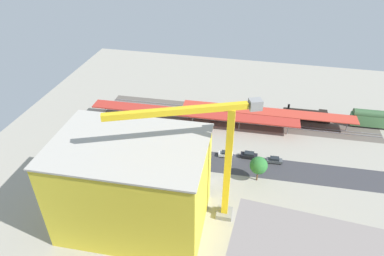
{
  "coord_description": "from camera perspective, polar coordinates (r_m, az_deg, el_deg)",
  "views": [
    {
      "loc": [
        -5.91,
        78.56,
        61.26
      ],
      "look_at": [
        10.79,
        1.56,
        9.1
      ],
      "focal_mm": 32.05,
      "sensor_mm": 36.0,
      "label": 1
    }
  ],
  "objects": [
    {
      "name": "ground_plane",
      "position": [
        99.8,
        6.27,
        -4.61
      ],
      "size": [
        145.88,
        145.88,
        0.0
      ],
      "primitive_type": "plane",
      "color": "#9E998C",
      "rests_on": "ground"
    },
    {
      "name": "rail_bed",
      "position": [
        117.79,
        7.57,
        1.84
      ],
      "size": [
        91.5,
        16.62,
        0.01
      ],
      "primitive_type": "cube",
      "rotation": [
        0.0,
        0.0,
        0.02
      ],
      "color": "#5B544C",
      "rests_on": "ground"
    },
    {
      "name": "street_asphalt",
      "position": [
        97.01,
        6.02,
        -5.88
      ],
      "size": [
        91.37,
        11.26,
        0.01
      ],
      "primitive_type": "cube",
      "rotation": [
        0.0,
        0.0,
        0.02
      ],
      "color": "#38383D",
      "rests_on": "ground"
    },
    {
      "name": "track_rails",
      "position": [
        117.7,
        7.58,
        1.92
      ],
      "size": [
        91.15,
        10.18,
        0.12
      ],
      "color": "#9E9EA8",
      "rests_on": "ground"
    },
    {
      "name": "platform_canopy_near",
      "position": [
        110.51,
        0.12,
        2.48
      ],
      "size": [
        67.48,
        6.62,
        4.54
      ],
      "color": "#B73328",
      "rests_on": "ground"
    },
    {
      "name": "platform_canopy_far",
      "position": [
        114.02,
        12.45,
        2.63
      ],
      "size": [
        55.88,
        6.49,
        4.44
      ],
      "color": "#C63D2D",
      "rests_on": "ground"
    },
    {
      "name": "locomotive",
      "position": [
        120.62,
        18.57,
        2.09
      ],
      "size": [
        15.46,
        3.2,
        5.15
      ],
      "color": "black",
      "rests_on": "ground"
    },
    {
      "name": "passenger_coach",
      "position": [
        125.22,
        29.02,
        1.3
      ],
      "size": [
        18.71,
        3.36,
        6.08
      ],
      "color": "black",
      "rests_on": "ground"
    },
    {
      "name": "parked_car_0",
      "position": [
        99.04,
        13.54,
        -5.25
      ],
      "size": [
        4.45,
        1.97,
        1.75
      ],
      "color": "black",
      "rests_on": "ground"
    },
    {
      "name": "parked_car_1",
      "position": [
        99.4,
        9.46,
        -4.51
      ],
      "size": [
        4.79,
        1.9,
        1.79
      ],
      "color": "black",
      "rests_on": "ground"
    },
    {
      "name": "parked_car_2",
      "position": [
        99.02,
        5.61,
        -4.36
      ],
      "size": [
        4.08,
        1.95,
        1.64
      ],
      "color": "black",
      "rests_on": "ground"
    },
    {
      "name": "parked_car_3",
      "position": [
        99.96,
        1.31,
        -3.8
      ],
      "size": [
        4.27,
        1.98,
        1.55
      ],
      "color": "black",
      "rests_on": "ground"
    },
    {
      "name": "parked_car_4",
      "position": [
        101.32,
        -2.64,
        -3.24
      ],
      "size": [
        4.48,
        1.91,
        1.58
      ],
      "color": "black",
      "rests_on": "ground"
    },
    {
      "name": "parked_car_5",
      "position": [
        103.14,
        -6.56,
        -2.67
      ],
      "size": [
        4.77,
        1.93,
        1.73
      ],
      "color": "black",
      "rests_on": "ground"
    },
    {
      "name": "parked_car_6",
      "position": [
        105.11,
        -9.82,
        -2.23
      ],
      "size": [
        4.86,
        2.07,
        1.67
      ],
      "color": "black",
      "rests_on": "ground"
    },
    {
      "name": "construction_building",
      "position": [
        75.39,
        -9.82,
        -9.4
      ],
      "size": [
        31.26,
        21.5,
        21.07
      ],
      "primitive_type": "cube",
      "rotation": [
        0.0,
        0.0,
        0.02
      ],
      "color": "yellow",
      "rests_on": "ground"
    },
    {
      "name": "construction_roof_slab",
      "position": [
        68.63,
        -10.66,
        -2.81
      ],
      "size": [
        31.88,
        22.12,
        0.4
      ],
      "primitive_type": "cube",
      "rotation": [
        0.0,
        0.0,
        0.02
      ],
      "color": "#B7B2A8",
      "rests_on": "construction_building"
    },
    {
      "name": "tower_crane",
      "position": [
        69.85,
        3.74,
        -4.22
      ],
      "size": [
        28.23,
        12.51,
        30.31
      ],
      "color": "gray",
      "rests_on": "ground"
    },
    {
      "name": "box_truck_0",
      "position": [
        89.99,
        -0.16,
        -8.05
      ],
      "size": [
        10.09,
        3.69,
        3.15
      ],
      "color": "black",
      "rests_on": "ground"
    },
    {
      "name": "street_tree_0",
      "position": [
        92.18,
        -5.1,
        -4.12
      ],
      "size": [
        5.51,
        5.51,
        7.96
      ],
      "color": "brown",
      "rests_on": "ground"
    },
    {
      "name": "street_tree_1",
      "position": [
        95.88,
        -10.42,
        -3.42
      ],
      "size": [
        5.23,
        5.23,
        7.16
      ],
      "color": "brown",
      "rests_on": "ground"
    },
    {
      "name": "street_tree_2",
      "position": [
        91.69,
        -3.54,
        -4.63
      ],
      "size": [
        4.92,
        4.92,
        7.22
      ],
      "color": "brown",
      "rests_on": "ground"
    },
    {
      "name": "street_tree_3",
      "position": [
        89.73,
        11.03,
        -6.14
      ],
      "size": [
        4.59,
        4.59,
        7.25
      ],
      "color": "brown",
      "rests_on": "ground"
    },
    {
      "name": "traffic_light",
      "position": [
        101.33,
        -4.44,
        -1.01
      ],
      "size": [
        0.5,
        0.36,
        6.0
      ],
      "color": "#333333",
      "rests_on": "ground"
    }
  ]
}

